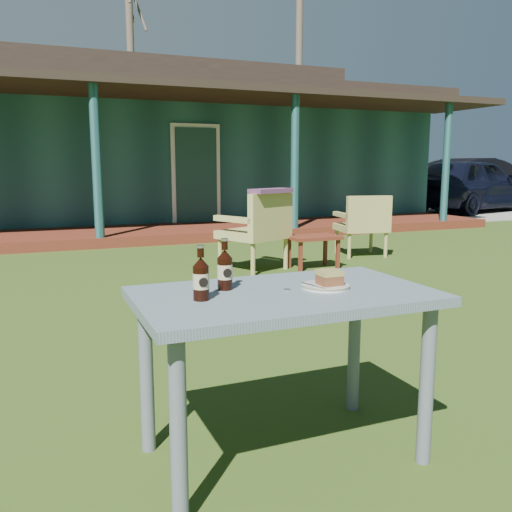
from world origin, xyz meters
name	(u,v)px	position (x,y,z in m)	size (l,w,h in m)	color
ground	(185,343)	(0.00, 0.00, 0.00)	(80.00, 80.00, 0.00)	#334916
pavilion	(72,148)	(0.00, 9.39, 1.61)	(15.80, 8.30, 3.45)	#1B4648
gravel_strip	(463,209)	(10.50, 8.50, 0.01)	(9.00, 6.00, 0.02)	gray
tree_mid	(131,74)	(3.00, 18.50, 4.75)	(0.28, 0.28, 9.50)	brown
tree_right	(299,59)	(9.50, 17.00, 5.50)	(0.28, 0.28, 11.00)	brown
car_near	(471,185)	(9.86, 7.60, 0.72)	(1.70, 4.23, 1.44)	black
car_far	(479,183)	(11.58, 9.04, 0.72)	(1.52, 4.37, 1.44)	black
cafe_table	(284,316)	(0.00, -1.60, 0.62)	(1.20, 0.70, 0.72)	slate
plate	(325,286)	(0.19, -1.61, 0.73)	(0.20, 0.20, 0.01)	silver
cake_slice	(330,277)	(0.20, -1.61, 0.77)	(0.09, 0.09, 0.06)	brown
fork	(313,286)	(0.12, -1.62, 0.74)	(0.01, 0.14, 0.00)	silver
cola_bottle_near	(225,269)	(-0.21, -1.47, 0.81)	(0.06, 0.07, 0.21)	black
cola_bottle_far	(201,278)	(-0.35, -1.61, 0.80)	(0.06, 0.06, 0.21)	black
bottle_cap	(287,290)	(0.01, -1.60, 0.72)	(0.03, 0.03, 0.01)	silver
armchair_left	(259,227)	(1.51, 2.25, 0.52)	(0.88, 0.86, 0.92)	#A39A51
armchair_right	(364,222)	(3.22, 2.65, 0.47)	(0.71, 0.68, 0.83)	#A39A51
floral_throw	(271,191)	(1.59, 2.08, 0.94)	(0.57, 0.20, 0.05)	#603357
side_table	(313,240)	(2.17, 2.12, 0.34)	(0.60, 0.40, 0.40)	#5F2517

